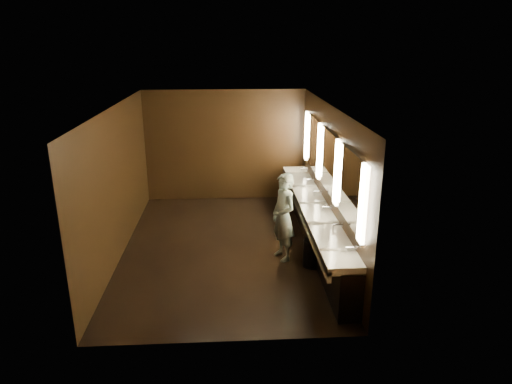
% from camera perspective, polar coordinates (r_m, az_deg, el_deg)
% --- Properties ---
extents(floor, '(6.00, 6.00, 0.00)m').
position_cam_1_polar(floor, '(9.21, -3.79, -6.92)').
color(floor, black).
rests_on(floor, ground).
extents(ceiling, '(4.00, 6.00, 0.02)m').
position_cam_1_polar(ceiling, '(8.39, -4.20, 10.61)').
color(ceiling, '#2D2D2B').
rests_on(ceiling, wall_back).
extents(wall_back, '(4.00, 0.02, 2.80)m').
position_cam_1_polar(wall_back, '(11.60, -3.90, 5.78)').
color(wall_back, black).
rests_on(wall_back, floor).
extents(wall_front, '(4.00, 0.02, 2.80)m').
position_cam_1_polar(wall_front, '(5.90, -4.16, -7.15)').
color(wall_front, black).
rests_on(wall_front, floor).
extents(wall_left, '(0.02, 6.00, 2.80)m').
position_cam_1_polar(wall_left, '(8.95, -16.90, 1.15)').
color(wall_left, black).
rests_on(wall_left, floor).
extents(wall_right, '(0.02, 6.00, 2.80)m').
position_cam_1_polar(wall_right, '(8.90, 9.00, 1.65)').
color(wall_right, black).
rests_on(wall_right, floor).
extents(sink_counter, '(0.55, 5.40, 1.01)m').
position_cam_1_polar(sink_counter, '(9.16, 7.45, -3.79)').
color(sink_counter, black).
rests_on(sink_counter, floor).
extents(mirror_band, '(0.06, 5.03, 1.15)m').
position_cam_1_polar(mirror_band, '(8.80, 8.99, 3.83)').
color(mirror_band, '#FFEAB8').
rests_on(mirror_band, wall_right).
extents(person, '(0.60, 0.71, 1.67)m').
position_cam_1_polar(person, '(8.46, 3.46, -3.13)').
color(person, '#93CBDC').
rests_on(person, floor).
extents(trash_bin, '(0.40, 0.40, 0.51)m').
position_cam_1_polar(trash_bin, '(8.44, 7.00, -7.60)').
color(trash_bin, black).
rests_on(trash_bin, floor).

